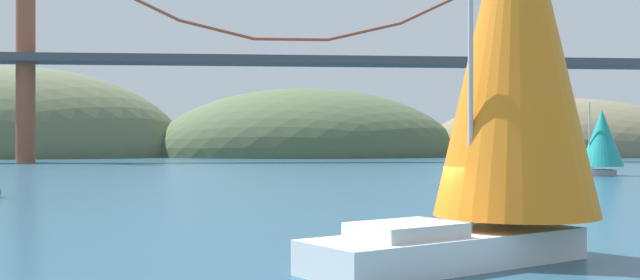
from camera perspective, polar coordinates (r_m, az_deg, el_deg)
name	(u,v)px	position (r m, az deg, el deg)	size (l,w,h in m)	color
ground_plane	(456,257)	(21.19, 10.33, -8.72)	(360.00, 360.00, 0.00)	navy
headland_right	(562,156)	(168.50, 17.93, -1.16)	(61.74, 44.00, 24.74)	#6B664C
headland_center	(306,156)	(155.60, -1.08, -1.25)	(63.91, 44.00, 28.22)	#4C5B3D
headland_left	(8,157)	(162.93, -22.64, -1.19)	(71.05, 44.00, 36.63)	#5B6647
suspension_bridge	(291,55)	(116.10, -2.21, 6.48)	(115.46, 6.00, 35.19)	brown
sailboat_teal_sail	(600,140)	(73.76, 20.56, -0.02)	(6.76, 4.18, 6.79)	white
sailboat_orange_sail	(510,50)	(21.12, 14.26, 6.66)	(9.31, 7.37, 11.47)	white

